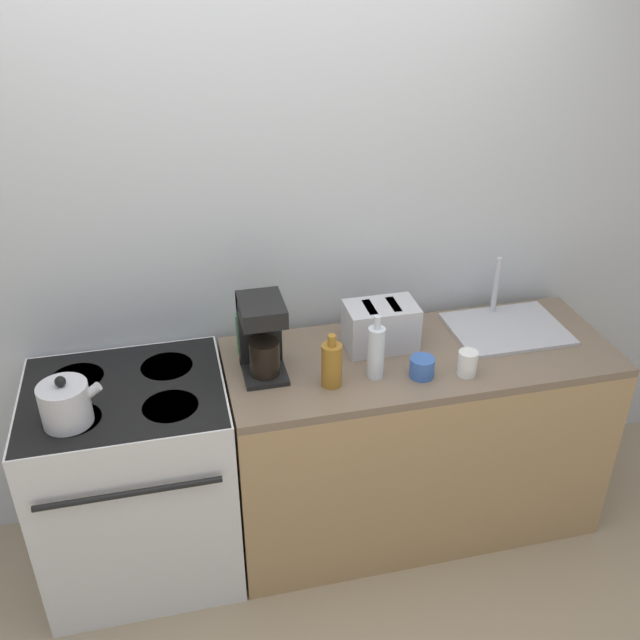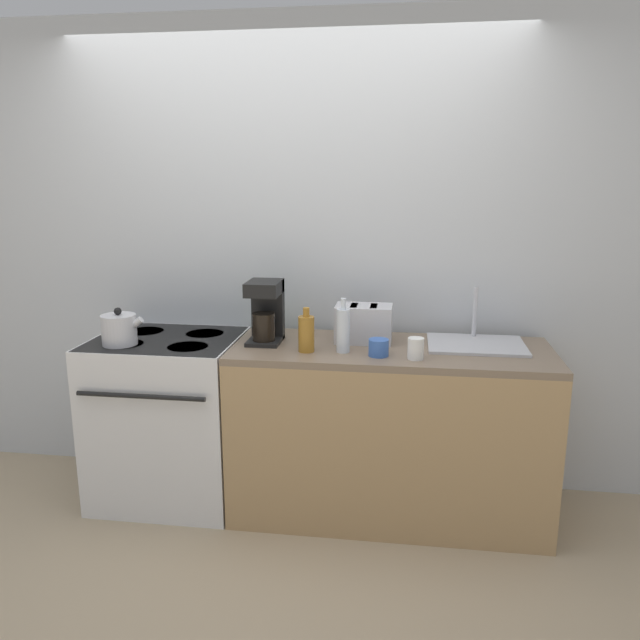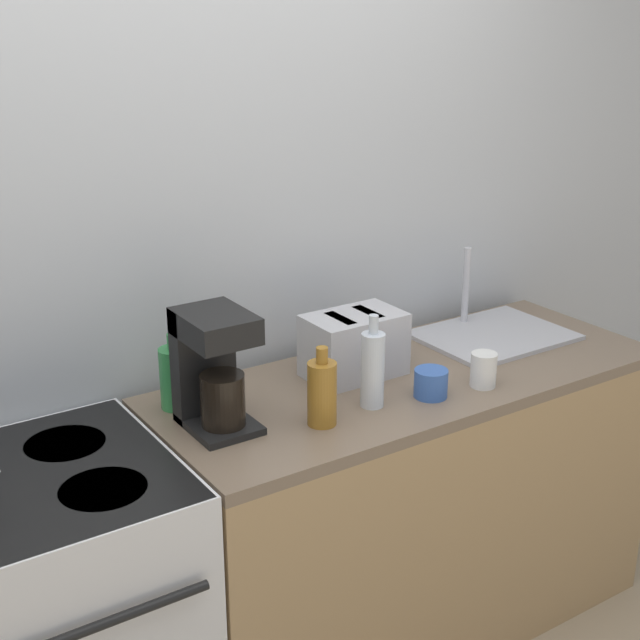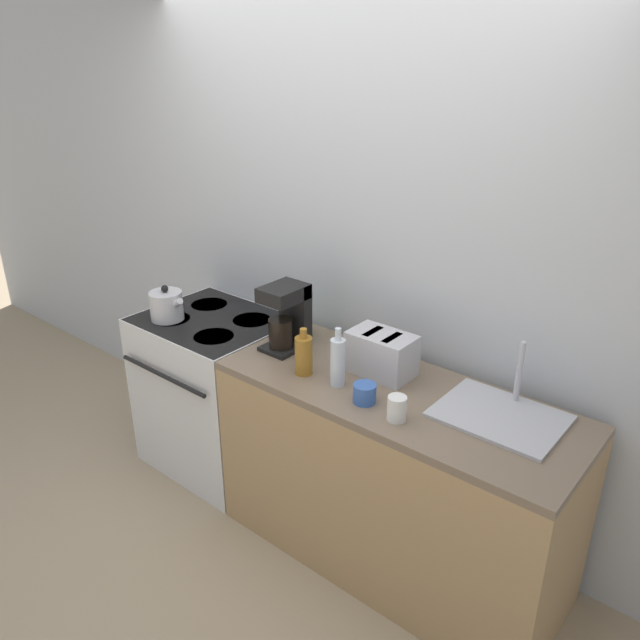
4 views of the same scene
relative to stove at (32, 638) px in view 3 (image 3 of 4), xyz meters
The scene contains 11 objects.
wall_back 1.11m from the stove, 31.13° to the left, with size 8.00×0.05×2.60m.
stove is the anchor object (origin of this frame).
counter_block 1.20m from the stove, ahead, with size 1.61×0.63×0.91m.
toaster 1.19m from the stove, ahead, with size 0.29×0.18×0.19m.
coffee_maker 0.82m from the stove, ahead, with size 0.17×0.22×0.32m.
sink_tray 1.70m from the stove, ahead, with size 0.49×0.37×0.28m.
bottle_amber 0.96m from the stove, ahead, with size 0.08×0.08×0.22m.
bottle_clear 1.12m from the stove, ahead, with size 0.07×0.07×0.27m.
bottle_green 0.76m from the stove, 18.94° to the left, with size 0.09×0.09×0.22m.
cup_white 1.42m from the stove, ahead, with size 0.08×0.08×0.10m.
cup_blue 1.25m from the stove, ahead, with size 0.10×0.10×0.08m.
Camera 3 is at (-1.04, -1.61, 1.98)m, focal length 50.00 mm.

